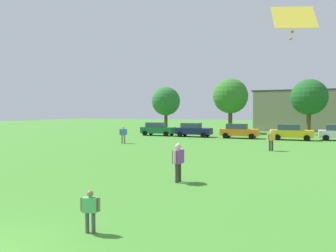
% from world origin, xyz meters
% --- Properties ---
extents(ground_plane, '(160.00, 160.00, 0.00)m').
position_xyz_m(ground_plane, '(0.00, 30.00, 0.00)').
color(ground_plane, '#42842D').
extents(child_kite_flyer, '(0.50, 0.32, 1.10)m').
position_xyz_m(child_kite_flyer, '(1.63, 2.68, 0.66)').
color(child_kite_flyer, '#4C4C51').
rests_on(child_kite_flyer, ground).
extents(adult_bystander, '(0.37, 0.81, 1.71)m').
position_xyz_m(adult_bystander, '(1.57, 9.12, 1.02)').
color(adult_bystander, '#3F3833').
rests_on(adult_bystander, ground).
extents(bystander_near_trees, '(0.60, 0.61, 1.69)m').
position_xyz_m(bystander_near_trees, '(4.27, 22.49, 1.00)').
color(bystander_near_trees, '#3F3833').
rests_on(bystander_near_trees, ground).
extents(bystander_midfield, '(0.62, 0.59, 1.67)m').
position_xyz_m(bystander_midfield, '(-9.53, 23.20, 0.99)').
color(bystander_midfield, '#8C7259').
rests_on(bystander_midfield, ground).
extents(kite, '(1.50, 1.05, 1.17)m').
position_xyz_m(kite, '(6.28, 7.42, 6.16)').
color(kite, yellow).
extents(parked_car_green_0, '(4.30, 2.02, 1.68)m').
position_xyz_m(parked_car_green_0, '(-10.65, 33.66, 0.86)').
color(parked_car_green_0, '#196B38').
rests_on(parked_car_green_0, ground).
extents(parked_car_navy_1, '(4.30, 2.02, 1.68)m').
position_xyz_m(parked_car_navy_1, '(-5.83, 33.55, 0.86)').
color(parked_car_navy_1, '#141E4C').
rests_on(parked_car_navy_1, ground).
extents(parked_car_orange_2, '(4.30, 2.02, 1.68)m').
position_xyz_m(parked_car_orange_2, '(-0.27, 33.55, 0.86)').
color(parked_car_orange_2, orange).
rests_on(parked_car_orange_2, ground).
extents(parked_car_yellow_3, '(4.30, 2.02, 1.68)m').
position_xyz_m(parked_car_yellow_3, '(5.38, 33.41, 0.86)').
color(parked_car_yellow_3, yellow).
rests_on(parked_car_yellow_3, ground).
extents(tree_far_left, '(4.41, 4.41, 6.88)m').
position_xyz_m(tree_far_left, '(-13.18, 42.29, 4.64)').
color(tree_far_left, brown).
rests_on(tree_far_left, ground).
extents(tree_left, '(5.00, 5.00, 7.80)m').
position_xyz_m(tree_left, '(-3.18, 42.47, 5.26)').
color(tree_left, brown).
rests_on(tree_left, ground).
extents(tree_right, '(4.72, 4.72, 7.35)m').
position_xyz_m(tree_right, '(7.18, 42.77, 4.96)').
color(tree_right, brown).
rests_on(tree_right, ground).
extents(house_left, '(12.87, 6.97, 6.42)m').
position_xyz_m(house_left, '(5.27, 52.16, 3.22)').
color(house_left, tan).
rests_on(house_left, ground).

